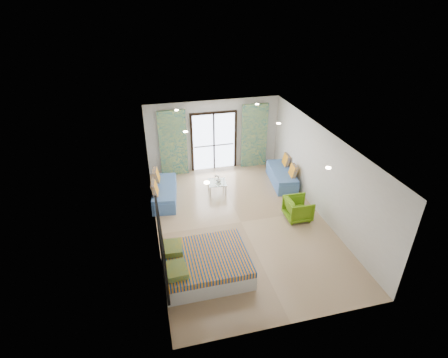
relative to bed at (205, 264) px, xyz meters
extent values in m
cube|color=black|center=(1.48, 5.57, 1.94)|extent=(1.76, 0.08, 0.08)
cube|color=black|center=(0.64, 5.57, 0.80)|extent=(0.08, 0.08, 2.20)
cube|color=black|center=(2.32, 5.57, 0.80)|extent=(0.08, 0.08, 2.20)
cube|color=black|center=(1.48, 5.57, 0.80)|extent=(0.05, 0.06, 2.20)
cube|color=#595451|center=(1.48, 5.59, 0.65)|extent=(1.52, 0.03, 0.04)
cube|color=beige|center=(-0.07, 5.43, 0.95)|extent=(1.00, 0.10, 2.50)
cube|color=beige|center=(3.03, 5.43, 0.95)|extent=(1.00, 0.10, 2.50)
cylinder|color=#FFE0B2|center=(0.08, -0.14, 2.37)|extent=(0.12, 0.12, 0.02)
cylinder|color=#FFE0B2|center=(2.88, -0.14, 2.37)|extent=(0.12, 0.12, 0.02)
cylinder|color=#FFE0B2|center=(0.08, 2.86, 2.37)|extent=(0.12, 0.12, 0.02)
cylinder|color=#FFE0B2|center=(2.88, 2.86, 2.37)|extent=(0.12, 0.12, 0.02)
cylinder|color=#FFE0B2|center=(0.08, 4.86, 2.37)|extent=(0.12, 0.12, 0.02)
cylinder|color=#FFE0B2|center=(2.88, 4.86, 2.37)|extent=(0.12, 0.12, 0.02)
cube|color=black|center=(-0.98, 0.00, 0.75)|extent=(0.06, 2.10, 1.50)
cube|color=silver|center=(-0.99, 1.25, 0.75)|extent=(0.02, 0.10, 0.10)
cube|color=silver|center=(0.03, 0.00, -0.09)|extent=(2.08, 1.66, 0.42)
cube|color=navy|center=(0.03, 0.00, 0.19)|extent=(2.06, 1.70, 0.16)
cube|color=#186E5F|center=(-0.72, -0.39, 0.34)|extent=(0.50, 0.60, 0.15)
cube|color=#186E5F|center=(-0.72, 0.39, 0.34)|extent=(0.51, 0.60, 0.15)
cube|color=#466BA8|center=(-0.62, 3.68, -0.09)|extent=(0.98, 1.97, 0.42)
cube|color=#466BA8|center=(-0.62, 3.68, 0.17)|extent=(0.96, 1.93, 0.10)
cube|color=navy|center=(-0.94, 3.28, 0.41)|extent=(0.27, 0.50, 0.44)
cube|color=navy|center=(-0.82, 4.15, 0.41)|extent=(0.27, 0.50, 0.44)
cube|color=#466BA8|center=(3.58, 3.83, -0.09)|extent=(0.94, 1.92, 0.41)
cube|color=#466BA8|center=(3.58, 3.83, 0.16)|extent=(0.92, 1.88, 0.10)
cube|color=navy|center=(3.78, 3.37, 0.40)|extent=(0.26, 0.48, 0.43)
cube|color=navy|center=(3.89, 4.23, 0.40)|extent=(0.26, 0.48, 0.43)
cylinder|color=silver|center=(0.88, 3.51, -0.10)|extent=(0.05, 0.05, 0.39)
cylinder|color=silver|center=(1.41, 3.46, -0.10)|extent=(0.05, 0.05, 0.39)
cylinder|color=silver|center=(0.93, 4.03, -0.10)|extent=(0.05, 0.05, 0.39)
cylinder|color=silver|center=(1.46, 3.98, -0.10)|extent=(0.05, 0.05, 0.39)
cube|color=#8CA59E|center=(1.17, 3.74, 0.09)|extent=(0.66, 0.66, 0.02)
sphere|color=white|center=(1.22, 3.74, 0.30)|extent=(0.07, 0.07, 0.07)
sphere|color=white|center=(1.17, 3.79, 0.32)|extent=(0.07, 0.07, 0.07)
sphere|color=white|center=(1.12, 3.75, 0.34)|extent=(0.07, 0.07, 0.07)
sphere|color=white|center=(1.16, 3.70, 0.36)|extent=(0.07, 0.07, 0.07)
imported|color=white|center=(1.23, 3.75, 0.19)|extent=(0.17, 0.18, 0.17)
imported|color=#5E8F12|center=(3.21, 1.65, 0.08)|extent=(0.70, 0.75, 0.76)
camera|label=1|loc=(-1.10, -6.37, 5.96)|focal=28.00mm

